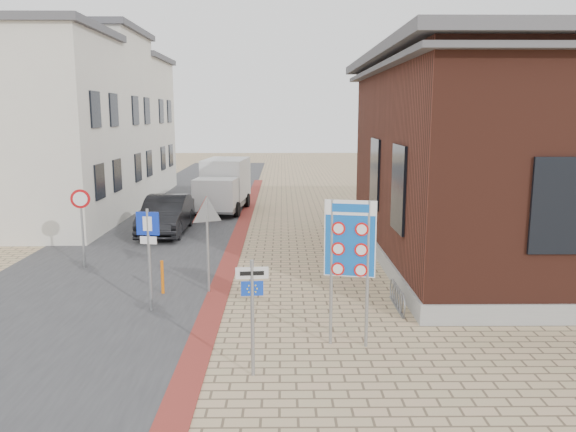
# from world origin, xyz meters

# --- Properties ---
(ground) EXTENTS (120.00, 120.00, 0.00)m
(ground) POSITION_xyz_m (0.00, 0.00, 0.00)
(ground) COLOR tan
(ground) RESTS_ON ground
(road_strip) EXTENTS (7.00, 60.00, 0.02)m
(road_strip) POSITION_xyz_m (-5.50, 15.00, 0.01)
(road_strip) COLOR #38383A
(road_strip) RESTS_ON ground
(curb_strip) EXTENTS (0.60, 40.00, 0.02)m
(curb_strip) POSITION_xyz_m (-2.00, 10.00, 0.01)
(curb_strip) COLOR maroon
(curb_strip) RESTS_ON ground
(brick_building) EXTENTS (13.00, 13.00, 6.80)m
(brick_building) POSITION_xyz_m (8.99, 7.00, 3.49)
(brick_building) COLOR gray
(brick_building) RESTS_ON ground
(townhouse_near) EXTENTS (7.40, 6.40, 8.30)m
(townhouse_near) POSITION_xyz_m (-10.99, 12.00, 4.17)
(townhouse_near) COLOR silver
(townhouse_near) RESTS_ON ground
(townhouse_mid) EXTENTS (7.40, 6.40, 9.10)m
(townhouse_mid) POSITION_xyz_m (-10.99, 18.00, 4.57)
(townhouse_mid) COLOR silver
(townhouse_mid) RESTS_ON ground
(townhouse_far) EXTENTS (7.40, 6.40, 8.30)m
(townhouse_far) POSITION_xyz_m (-10.99, 24.00, 4.17)
(townhouse_far) COLOR silver
(townhouse_far) RESTS_ON ground
(bike_rack) EXTENTS (0.08, 1.80, 0.60)m
(bike_rack) POSITION_xyz_m (2.65, 2.20, 0.26)
(bike_rack) COLOR slate
(bike_rack) RESTS_ON ground
(sedan) EXTENTS (1.66, 4.67, 1.54)m
(sedan) POSITION_xyz_m (-5.00, 11.32, 0.77)
(sedan) COLOR black
(sedan) RESTS_ON ground
(box_truck) EXTENTS (2.49, 5.12, 2.59)m
(box_truck) POSITION_xyz_m (-3.18, 16.63, 1.34)
(box_truck) COLOR slate
(box_truck) RESTS_ON ground
(border_sign) EXTENTS (1.05, 0.27, 3.11)m
(border_sign) POSITION_xyz_m (1.14, -0.11, 2.25)
(border_sign) COLOR gray
(border_sign) RESTS_ON ground
(essen_sign) EXTENTS (0.60, 0.10, 2.23)m
(essen_sign) POSITION_xyz_m (-0.80, -1.50, 1.46)
(essen_sign) COLOR gray
(essen_sign) RESTS_ON ground
(parking_sign) EXTENTS (0.57, 0.13, 2.58)m
(parking_sign) POSITION_xyz_m (-3.50, 2.00, 1.76)
(parking_sign) COLOR gray
(parking_sign) RESTS_ON ground
(yield_sign) EXTENTS (0.87, 0.44, 2.61)m
(yield_sign) POSITION_xyz_m (-2.27, 3.50, 2.00)
(yield_sign) COLOR gray
(yield_sign) RESTS_ON ground
(speed_sign) EXTENTS (0.59, 0.13, 2.53)m
(speed_sign) POSITION_xyz_m (-6.53, 5.99, 1.71)
(speed_sign) COLOR gray
(speed_sign) RESTS_ON ground
(bollard) EXTENTS (0.10, 0.10, 0.93)m
(bollard) POSITION_xyz_m (-3.50, 3.35, 0.47)
(bollard) COLOR orange
(bollard) RESTS_ON ground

